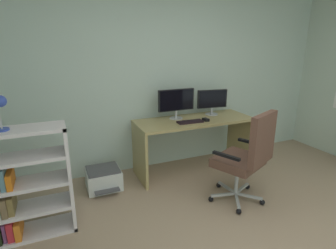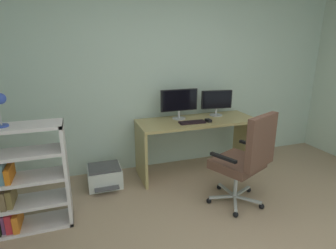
{
  "view_description": "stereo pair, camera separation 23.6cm",
  "coord_description": "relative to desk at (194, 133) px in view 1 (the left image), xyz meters",
  "views": [
    {
      "loc": [
        -1.41,
        -1.24,
        1.74
      ],
      "look_at": [
        -0.2,
        1.59,
        0.82
      ],
      "focal_mm": 29.09,
      "sensor_mm": 36.0,
      "label": 1
    },
    {
      "loc": [
        -1.19,
        -1.32,
        1.74
      ],
      "look_at": [
        -0.2,
        1.59,
        0.82
      ],
      "focal_mm": 29.09,
      "sensor_mm": 36.0,
      "label": 2
    }
  ],
  "objects": [
    {
      "name": "wall_back",
      "position": [
        -0.32,
        0.44,
        0.79
      ],
      "size": [
        5.33,
        0.1,
        2.71
      ],
      "primitive_type": "cube",
      "color": "silver",
      "rests_on": "ground"
    },
    {
      "name": "bookshelf",
      "position": [
        -2.21,
        -0.6,
        -0.07
      ],
      "size": [
        0.92,
        0.31,
        1.04
      ],
      "color": "white",
      "rests_on": "ground"
    },
    {
      "name": "computer_mouse",
      "position": [
        0.1,
        -0.13,
        0.21
      ],
      "size": [
        0.06,
        0.1,
        0.03
      ],
      "primitive_type": "cube",
      "rotation": [
        0.0,
        0.0,
        0.01
      ],
      "color": "black",
      "rests_on": "desk"
    },
    {
      "name": "monitor_main",
      "position": [
        -0.22,
        0.12,
        0.43
      ],
      "size": [
        0.51,
        0.18,
        0.41
      ],
      "color": "#B2B5B7",
      "rests_on": "desk"
    },
    {
      "name": "keyboard",
      "position": [
        -0.13,
        -0.12,
        0.2
      ],
      "size": [
        0.34,
        0.14,
        0.02
      ],
      "primitive_type": "cube",
      "rotation": [
        0.0,
        0.0,
        -0.04
      ],
      "color": "black",
      "rests_on": "desk"
    },
    {
      "name": "office_chair",
      "position": [
        0.13,
        -0.96,
        0.02
      ],
      "size": [
        0.66,
        0.69,
        1.07
      ],
      "color": "#B7BABC",
      "rests_on": "ground"
    },
    {
      "name": "desk",
      "position": [
        0.0,
        0.0,
        0.0
      ],
      "size": [
        1.61,
        0.6,
        0.75
      ],
      "color": "tan",
      "rests_on": "ground"
    },
    {
      "name": "desk_lamp",
      "position": [
        -2.14,
        -0.6,
        0.68
      ],
      "size": [
        0.13,
        0.11,
        0.3
      ],
      "color": "#3149AF",
      "rests_on": "bookshelf"
    },
    {
      "name": "printer",
      "position": [
        -1.27,
        -0.01,
        -0.43
      ],
      "size": [
        0.41,
        0.45,
        0.26
      ],
      "color": "silver",
      "rests_on": "ground"
    },
    {
      "name": "monitor_secondary",
      "position": [
        0.35,
        0.12,
        0.4
      ],
      "size": [
        0.44,
        0.18,
        0.36
      ],
      "color": "#B2B5B7",
      "rests_on": "desk"
    }
  ]
}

